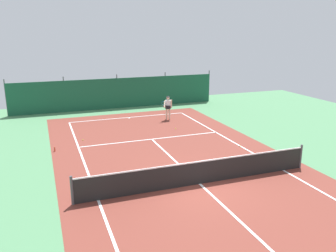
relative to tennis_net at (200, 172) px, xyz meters
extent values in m
plane|color=#4C8456|center=(0.00, 0.00, -0.51)|extent=(36.00, 36.00, 0.00)
cube|color=brown|center=(0.00, 0.00, -0.51)|extent=(11.02, 26.60, 0.01)
cube|color=white|center=(0.00, 11.90, -0.50)|extent=(8.22, 0.10, 0.01)
cube|color=white|center=(-4.11, 0.00, -0.50)|extent=(0.10, 23.80, 0.01)
cube|color=white|center=(4.11, 0.00, -0.50)|extent=(0.10, 23.80, 0.01)
cube|color=white|center=(0.00, 6.40, -0.50)|extent=(8.22, 0.10, 0.01)
cube|color=white|center=(0.00, 0.00, -0.50)|extent=(0.10, 12.80, 0.01)
cube|color=white|center=(0.00, 11.75, -0.50)|extent=(0.10, 0.30, 0.01)
cube|color=black|center=(0.00, 0.00, -0.04)|extent=(9.92, 0.03, 0.95)
cube|color=white|center=(0.00, 0.00, 0.46)|extent=(9.92, 0.04, 0.05)
cylinder|color=#47474C|center=(-5.01, 0.00, 0.04)|extent=(0.10, 0.10, 1.10)
cylinder|color=#47474C|center=(5.01, 0.00, 0.04)|extent=(0.10, 0.10, 1.10)
cube|color=#195138|center=(0.00, 15.31, 0.69)|extent=(16.22, 0.06, 2.40)
cylinder|color=#595B60|center=(-8.11, 15.37, 0.84)|extent=(0.08, 0.08, 2.70)
cylinder|color=#595B60|center=(-4.05, 15.37, 0.84)|extent=(0.08, 0.08, 2.70)
cylinder|color=#595B60|center=(0.00, 15.37, 0.84)|extent=(0.08, 0.08, 2.70)
cylinder|color=#595B60|center=(4.05, 15.37, 0.84)|extent=(0.08, 0.08, 2.70)
cylinder|color=#595B60|center=(8.11, 15.37, 0.84)|extent=(0.08, 0.08, 2.70)
cube|color=#234C1E|center=(0.00, 15.91, 0.04)|extent=(14.60, 0.70, 1.10)
cylinder|color=beige|center=(2.56, 10.37, -0.10)|extent=(0.12, 0.12, 0.82)
cylinder|color=beige|center=(2.38, 10.45, -0.10)|extent=(0.12, 0.12, 0.82)
cylinder|color=black|center=(2.47, 10.41, 0.39)|extent=(0.40, 0.40, 0.22)
cube|color=white|center=(2.47, 10.41, 0.59)|extent=(0.41, 0.33, 0.56)
sphere|color=beige|center=(2.47, 10.41, 1.02)|extent=(0.22, 0.22, 0.22)
cylinder|color=black|center=(2.47, 10.41, 1.11)|extent=(0.23, 0.23, 0.04)
cylinder|color=beige|center=(2.68, 10.31, 0.62)|extent=(0.09, 0.09, 0.58)
cylinder|color=beige|center=(2.22, 10.40, 0.62)|extent=(0.31, 0.51, 0.41)
cylinder|color=black|center=(2.04, 10.15, 0.51)|extent=(0.15, 0.26, 0.13)
torus|color=teal|center=(2.04, 10.15, 0.73)|extent=(0.33, 0.24, 0.29)
sphere|color=#CCDB33|center=(4.06, 3.52, -0.48)|extent=(0.07, 0.07, 0.07)
sphere|color=#CCDB33|center=(-3.73, 7.56, -0.48)|extent=(0.07, 0.07, 0.07)
sphere|color=#CCDB33|center=(2.08, 7.93, -0.48)|extent=(0.07, 0.07, 0.07)
cube|color=black|center=(-2.55, 17.60, 0.21)|extent=(1.97, 4.27, 0.80)
cube|color=#2D333D|center=(-2.55, 17.60, 0.89)|extent=(1.61, 1.95, 0.56)
cylinder|color=black|center=(-1.70, 16.26, -0.19)|extent=(0.25, 0.65, 0.64)
cylinder|color=black|center=(-3.50, 16.34, -0.19)|extent=(0.25, 0.65, 0.64)
cylinder|color=black|center=(-1.59, 18.87, -0.19)|extent=(0.25, 0.65, 0.64)
cylinder|color=black|center=(-3.39, 18.94, -0.19)|extent=(0.25, 0.65, 0.64)
cylinder|color=#D84C38|center=(-5.33, 6.19, -0.39)|extent=(0.08, 0.08, 0.24)
camera|label=1|loc=(-5.72, -11.77, 5.53)|focal=37.24mm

